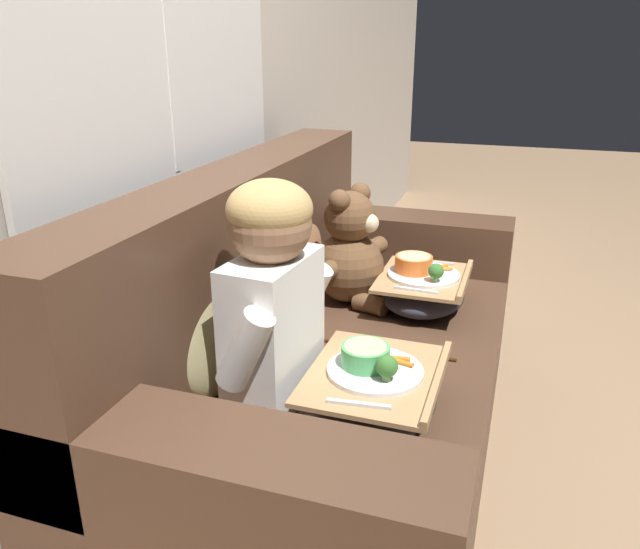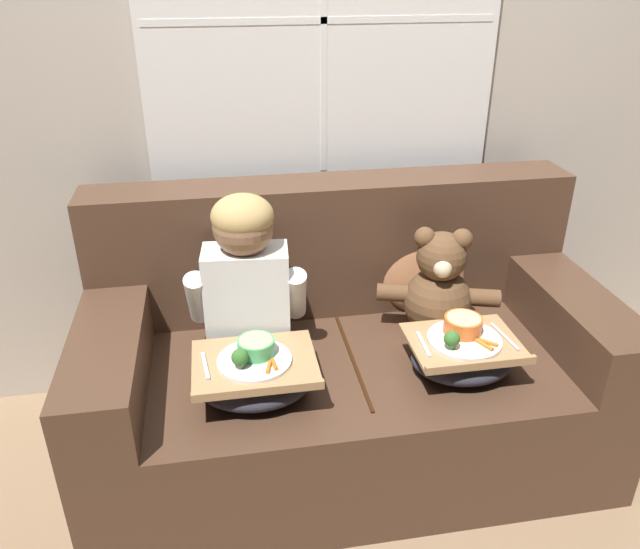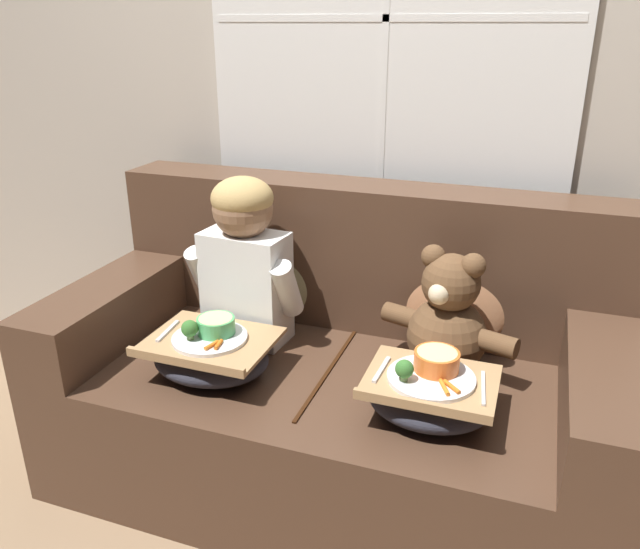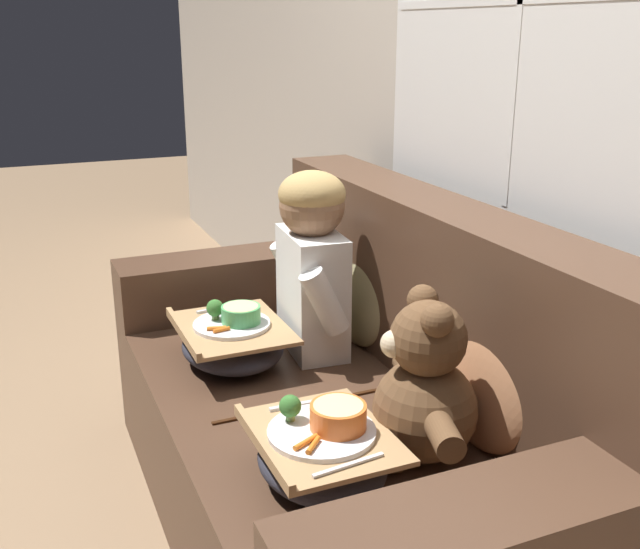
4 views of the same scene
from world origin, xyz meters
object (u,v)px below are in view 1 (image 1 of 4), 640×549
(teddy_bear, at_px, (350,253))
(lap_tray_child, at_px, (374,391))
(throw_pillow_behind_child, at_px, (206,325))
(child_figure, at_px, (272,285))
(lap_tray_teddy, at_px, (422,289))
(couch, at_px, (321,369))
(throw_pillow_behind_teddy, at_px, (299,247))

(teddy_bear, xyz_separation_m, lap_tray_child, (-0.69, -0.26, -0.11))
(throw_pillow_behind_child, xyz_separation_m, child_figure, (-0.00, -0.19, 0.14))
(lap_tray_teddy, bearing_deg, throw_pillow_behind_child, 146.78)
(couch, distance_m, child_figure, 0.54)
(lap_tray_child, bearing_deg, couch, 36.29)
(teddy_bear, height_order, lap_tray_teddy, teddy_bear)
(teddy_bear, bearing_deg, throw_pillow_behind_teddy, 89.52)
(throw_pillow_behind_teddy, relative_size, child_figure, 0.68)
(throw_pillow_behind_child, xyz_separation_m, throw_pillow_behind_teddy, (0.69, 0.00, 0.00))
(lap_tray_teddy, bearing_deg, lap_tray_child, -179.91)
(throw_pillow_behind_teddy, height_order, lap_tray_child, throw_pillow_behind_teddy)
(throw_pillow_behind_child, height_order, teddy_bear, teddy_bear)
(throw_pillow_behind_teddy, xyz_separation_m, child_figure, (-0.69, -0.19, 0.14))
(throw_pillow_behind_teddy, xyz_separation_m, lap_tray_child, (-0.69, -0.45, -0.11))
(throw_pillow_behind_child, distance_m, child_figure, 0.23)
(teddy_bear, bearing_deg, couch, -179.05)
(couch, distance_m, lap_tray_child, 0.46)
(throw_pillow_behind_child, bearing_deg, lap_tray_teddy, -33.22)
(throw_pillow_behind_child, distance_m, throw_pillow_behind_teddy, 0.69)
(child_figure, xyz_separation_m, lap_tray_teddy, (0.69, -0.26, -0.24))
(throw_pillow_behind_child, bearing_deg, lap_tray_child, -90.01)
(couch, height_order, teddy_bear, couch)
(child_figure, relative_size, lap_tray_teddy, 1.60)
(throw_pillow_behind_teddy, relative_size, teddy_bear, 0.89)
(child_figure, bearing_deg, throw_pillow_behind_child, 89.97)
(teddy_bear, relative_size, lap_tray_teddy, 1.23)
(throw_pillow_behind_child, bearing_deg, throw_pillow_behind_teddy, 0.00)
(couch, distance_m, throw_pillow_behind_child, 0.49)
(child_figure, distance_m, lap_tray_teddy, 0.78)
(couch, bearing_deg, teddy_bear, 0.95)
(teddy_bear, distance_m, lap_tray_child, 0.74)
(lap_tray_child, height_order, lap_tray_teddy, lap_tray_child)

